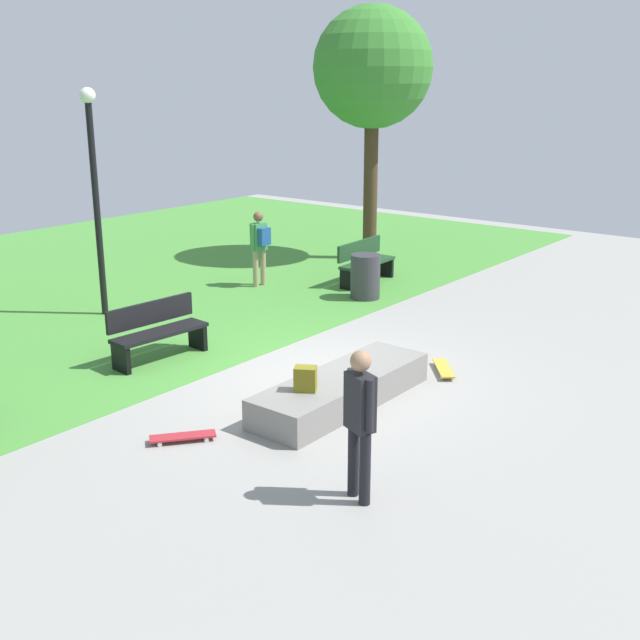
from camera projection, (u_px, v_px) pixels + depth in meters
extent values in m
plane|color=gray|center=(312.00, 375.00, 11.82)|extent=(28.00, 28.00, 0.00)
cube|color=#478C38|center=(27.00, 293.00, 16.33)|extent=(26.60, 12.82, 0.01)
cube|color=gray|center=(342.00, 389.00, 10.72)|extent=(2.96, 0.90, 0.41)
cube|color=olive|center=(305.00, 379.00, 10.07)|extent=(0.32, 0.34, 0.32)
cylinder|color=black|center=(353.00, 460.00, 8.29)|extent=(0.12, 0.12, 0.80)
cylinder|color=black|center=(365.00, 469.00, 8.11)|extent=(0.12, 0.12, 0.80)
cube|color=black|center=(360.00, 402.00, 7.99)|extent=(0.30, 0.37, 0.60)
cylinder|color=black|center=(351.00, 394.00, 8.13)|extent=(0.09, 0.09, 0.55)
cylinder|color=black|center=(369.00, 405.00, 7.85)|extent=(0.09, 0.09, 0.55)
sphere|color=#9E7556|center=(361.00, 361.00, 7.87)|extent=(0.22, 0.22, 0.22)
cube|color=gold|center=(444.00, 368.00, 11.90)|extent=(0.74, 0.67, 0.02)
cylinder|color=silver|center=(435.00, 364.00, 12.18)|extent=(0.06, 0.06, 0.06)
cylinder|color=silver|center=(445.00, 364.00, 12.18)|extent=(0.06, 0.06, 0.06)
cylinder|color=silver|center=(442.00, 377.00, 11.64)|extent=(0.06, 0.06, 0.06)
cylinder|color=silver|center=(452.00, 377.00, 11.65)|extent=(0.06, 0.06, 0.06)
cube|color=#A5262D|center=(183.00, 436.00, 9.62)|extent=(0.75, 0.65, 0.02)
cylinder|color=silver|center=(160.00, 444.00, 9.50)|extent=(0.06, 0.06, 0.06)
cylinder|color=silver|center=(159.00, 439.00, 9.65)|extent=(0.06, 0.06, 0.06)
cylinder|color=silver|center=(207.00, 440.00, 9.62)|extent=(0.06, 0.06, 0.06)
cylinder|color=silver|center=(205.00, 434.00, 9.77)|extent=(0.06, 0.06, 0.06)
cube|color=#1E4223|center=(368.00, 263.00, 17.06)|extent=(1.62, 0.51, 0.06)
cube|color=#1E4223|center=(359.00, 249.00, 17.10)|extent=(1.60, 0.13, 0.36)
cube|color=black|center=(385.00, 267.00, 17.70)|extent=(0.10, 0.40, 0.45)
cube|color=black|center=(349.00, 280.00, 16.56)|extent=(0.10, 0.40, 0.45)
cube|color=black|center=(160.00, 333.00, 12.32)|extent=(1.63, 0.55, 0.06)
cube|color=black|center=(151.00, 313.00, 12.39)|extent=(1.60, 0.17, 0.36)
cube|color=black|center=(198.00, 336.00, 12.91)|extent=(0.11, 0.40, 0.45)
cube|color=black|center=(121.00, 358.00, 11.87)|extent=(0.11, 0.40, 0.45)
cylinder|color=#42301E|center=(371.00, 183.00, 19.10)|extent=(0.34, 0.34, 3.68)
sphere|color=#387F2D|center=(373.00, 67.00, 18.32)|extent=(2.80, 2.80, 2.80)
cylinder|color=black|center=(97.00, 212.00, 14.35)|extent=(0.12, 0.12, 3.85)
sphere|color=silver|center=(87.00, 95.00, 13.76)|extent=(0.28, 0.28, 0.28)
cylinder|color=#333338|center=(365.00, 277.00, 15.87)|extent=(0.59, 0.59, 0.90)
cylinder|color=tan|center=(256.00, 269.00, 16.77)|extent=(0.12, 0.12, 0.77)
cylinder|color=tan|center=(263.00, 267.00, 16.93)|extent=(0.12, 0.12, 0.77)
cube|color=#3F8C4C|center=(259.00, 237.00, 16.65)|extent=(0.33, 0.22, 0.58)
cylinder|color=#3F8C4C|center=(253.00, 237.00, 16.53)|extent=(0.09, 0.09, 0.53)
cylinder|color=#3F8C4C|center=(264.00, 235.00, 16.77)|extent=(0.09, 0.09, 0.53)
sphere|color=brown|center=(258.00, 217.00, 16.53)|extent=(0.21, 0.21, 0.21)
cube|color=#1E4C8C|center=(264.00, 236.00, 16.54)|extent=(0.27, 0.18, 0.36)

